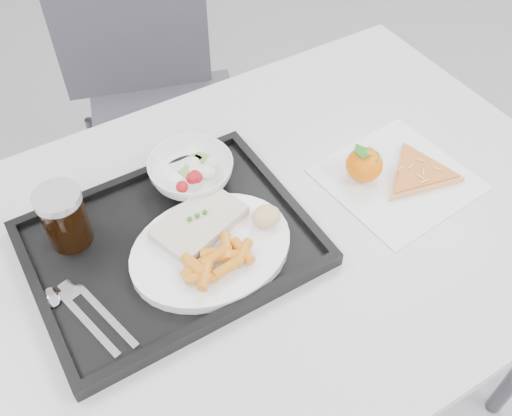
# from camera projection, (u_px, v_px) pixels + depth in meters

# --- Properties ---
(table) EXTENTS (1.20, 0.80, 0.75)m
(table) POSITION_uv_depth(u_px,v_px,m) (257.00, 252.00, 1.03)
(table) COLOR #B5B6B8
(table) RESTS_ON ground
(chair) EXTENTS (0.53, 0.53, 0.93)m
(chair) POSITION_uv_depth(u_px,v_px,m) (154.00, 88.00, 1.59)
(chair) COLOR #3B3A42
(chair) RESTS_ON ground
(tray) EXTENTS (0.45, 0.35, 0.03)m
(tray) POSITION_uv_depth(u_px,v_px,m) (171.00, 245.00, 0.95)
(tray) COLOR black
(tray) RESTS_ON table
(dinner_plate) EXTENTS (0.27, 0.27, 0.02)m
(dinner_plate) POSITION_uv_depth(u_px,v_px,m) (211.00, 249.00, 0.92)
(dinner_plate) COLOR white
(dinner_plate) RESTS_ON tray
(fish_fillet) EXTENTS (0.17, 0.13, 0.03)m
(fish_fillet) POSITION_uv_depth(u_px,v_px,m) (199.00, 223.00, 0.94)
(fish_fillet) COLOR beige
(fish_fillet) RESTS_ON dinner_plate
(bread_roll) EXTENTS (0.06, 0.06, 0.03)m
(bread_roll) POSITION_uv_depth(u_px,v_px,m) (266.00, 216.00, 0.94)
(bread_roll) COLOR #DDC28A
(bread_roll) RESTS_ON dinner_plate
(salad_bowl) EXTENTS (0.15, 0.15, 0.05)m
(salad_bowl) POSITION_uv_depth(u_px,v_px,m) (191.00, 172.00, 1.02)
(salad_bowl) COLOR white
(salad_bowl) RESTS_ON tray
(cola_glass) EXTENTS (0.08, 0.08, 0.11)m
(cola_glass) POSITION_uv_depth(u_px,v_px,m) (64.00, 217.00, 0.91)
(cola_glass) COLOR black
(cola_glass) RESTS_ON tray
(cutlery) EXTENTS (0.10, 0.17, 0.01)m
(cutlery) POSITION_uv_depth(u_px,v_px,m) (79.00, 309.00, 0.86)
(cutlery) COLOR silver
(cutlery) RESTS_ON tray
(napkin) EXTENTS (0.27, 0.26, 0.00)m
(napkin) POSITION_uv_depth(u_px,v_px,m) (397.00, 179.00, 1.06)
(napkin) COLOR white
(napkin) RESTS_ON table
(tangerine) EXTENTS (0.09, 0.09, 0.07)m
(tangerine) POSITION_uv_depth(u_px,v_px,m) (364.00, 165.00, 1.04)
(tangerine) COLOR #E25B00
(tangerine) RESTS_ON napkin
(pizza_slice) EXTENTS (0.22, 0.22, 0.02)m
(pizza_slice) POSITION_uv_depth(u_px,v_px,m) (419.00, 173.00, 1.06)
(pizza_slice) COLOR tan
(pizza_slice) RESTS_ON napkin
(carrot_pile) EXTENTS (0.13, 0.08, 0.02)m
(carrot_pile) POSITION_uv_depth(u_px,v_px,m) (216.00, 261.00, 0.88)
(carrot_pile) COLOR #CA6D16
(carrot_pile) RESTS_ON dinner_plate
(salad_contents) EXTENTS (0.09, 0.07, 0.03)m
(salad_contents) POSITION_uv_depth(u_px,v_px,m) (196.00, 173.00, 1.00)
(salad_contents) COLOR #A71117
(salad_contents) RESTS_ON salad_bowl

